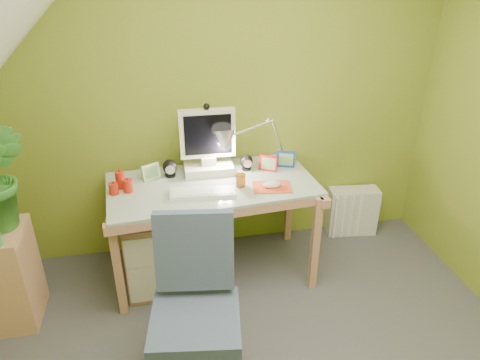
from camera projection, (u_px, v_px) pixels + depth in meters
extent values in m
cube|color=olive|center=(224.00, 99.00, 3.15)|extent=(3.20, 0.01, 2.40)
cube|color=white|center=(203.00, 192.00, 2.84)|extent=(0.43, 0.17, 0.02)
cube|color=#D54721|center=(272.00, 187.00, 2.92)|extent=(0.27, 0.20, 0.01)
ellipsoid|color=silver|center=(272.00, 185.00, 2.91)|extent=(0.13, 0.09, 0.04)
cylinder|color=#995516|center=(241.00, 180.00, 2.92)|extent=(0.08, 0.08, 0.09)
cube|color=red|center=(268.00, 163.00, 3.13)|extent=(0.12, 0.08, 0.11)
cube|color=navy|center=(286.00, 159.00, 3.19)|extent=(0.13, 0.06, 0.11)
cube|color=#AFD794|center=(151.00, 172.00, 3.01)|extent=(0.12, 0.07, 0.11)
cube|color=tan|center=(13.00, 276.00, 2.75)|extent=(0.25, 0.38, 0.66)
cube|color=silver|center=(352.00, 211.00, 3.69)|extent=(0.42, 0.21, 0.40)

